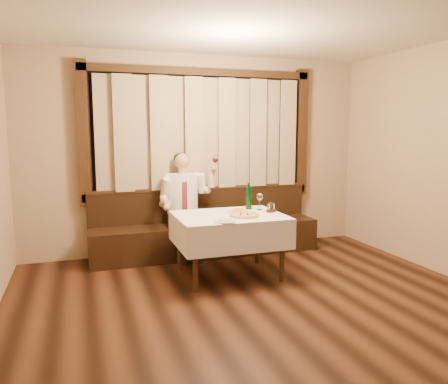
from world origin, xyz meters
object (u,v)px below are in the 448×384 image
object	(u,v)px
pizza	(244,215)
pasta_cream	(225,219)
pasta_red	(238,210)
cruet_caddy	(271,209)
banquette	(206,232)
seated_man	(184,198)
dining_table	(229,223)
green_bottle	(249,197)

from	to	relation	value
pizza	pasta_cream	world-z (taller)	pasta_cream
pasta_red	cruet_caddy	bearing A→B (deg)	-12.34
pasta_cream	banquette	bearing A→B (deg)	82.63
banquette	seated_man	distance (m)	0.62
pasta_cream	pasta_red	bearing A→B (deg)	54.35
pizza	dining_table	bearing A→B (deg)	128.08
pizza	seated_man	size ratio (longest dim) A/B	0.25
pasta_red	cruet_caddy	world-z (taller)	cruet_caddy
seated_man	pasta_cream	bearing A→B (deg)	-83.80
dining_table	pizza	world-z (taller)	pizza
seated_man	cruet_caddy	bearing A→B (deg)	-48.23
dining_table	seated_man	xyz separation A→B (m)	(-0.32, 0.93, 0.18)
seated_man	pizza	bearing A→B (deg)	-67.68
seated_man	pasta_red	bearing A→B (deg)	-62.11
pasta_red	pasta_cream	xyz separation A→B (m)	(-0.32, -0.44, -0.01)
cruet_caddy	dining_table	bearing A→B (deg)	171.67
pizza	seated_man	world-z (taller)	seated_man
pasta_cream	green_bottle	distance (m)	0.84
pasta_red	pasta_cream	bearing A→B (deg)	-125.65
banquette	seated_man	bearing A→B (deg)	-164.47
pasta_red	seated_man	world-z (taller)	seated_man
pasta_cream	green_bottle	xyz separation A→B (m)	(0.53, 0.64, 0.12)
pizza	green_bottle	size ratio (longest dim) A/B	1.01
seated_man	dining_table	bearing A→B (deg)	-70.85
green_bottle	cruet_caddy	bearing A→B (deg)	-57.82
pasta_cream	seated_man	distance (m)	1.32
pizza	seated_man	xyz separation A→B (m)	(-0.45, 1.09, 0.06)
banquette	pizza	xyz separation A→B (m)	(0.12, -1.18, 0.46)
pizza	pasta_red	distance (m)	0.22
dining_table	green_bottle	distance (m)	0.51
pizza	cruet_caddy	distance (m)	0.43
dining_table	seated_man	size ratio (longest dim) A/B	0.88
dining_table	pasta_cream	distance (m)	0.44
banquette	cruet_caddy	world-z (taller)	banquette
green_bottle	seated_man	bearing A→B (deg)	135.15
banquette	dining_table	world-z (taller)	banquette
pasta_cream	seated_man	xyz separation A→B (m)	(-0.14, 1.31, 0.05)
pasta_red	cruet_caddy	xyz separation A→B (m)	(0.39, -0.09, 0.00)
pizza	pasta_cream	size ratio (longest dim) A/B	1.53
banquette	cruet_caddy	distance (m)	1.27
pizza	seated_man	bearing A→B (deg)	112.32
dining_table	pasta_red	world-z (taller)	pasta_red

